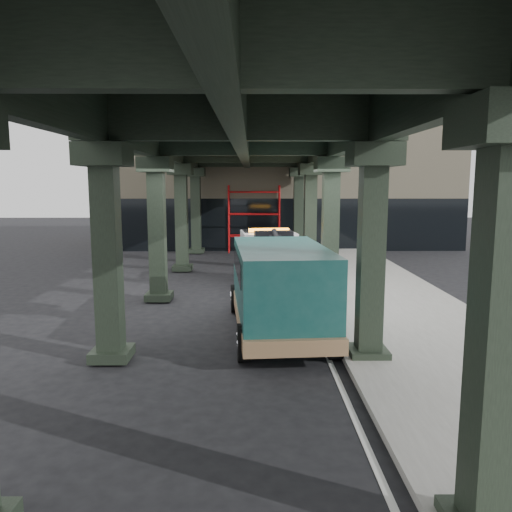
{
  "coord_description": "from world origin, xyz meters",
  "views": [
    {
      "loc": [
        -0.11,
        -15.23,
        4.13
      ],
      "look_at": [
        0.02,
        1.35,
        1.7
      ],
      "focal_mm": 35.0,
      "sensor_mm": 36.0,
      "label": 1
    }
  ],
  "objects": [
    {
      "name": "viaduct",
      "position": [
        -0.4,
        2.0,
        5.46
      ],
      "size": [
        7.4,
        32.0,
        6.4
      ],
      "color": "black",
      "rests_on": "ground"
    },
    {
      "name": "scaffolding",
      "position": [
        0.0,
        14.64,
        2.11
      ],
      "size": [
        3.08,
        0.88,
        4.0
      ],
      "color": "red",
      "rests_on": "ground"
    },
    {
      "name": "towed_van",
      "position": [
        0.62,
        -2.02,
        1.34
      ],
      "size": [
        2.86,
        6.31,
        2.5
      ],
      "rotation": [
        0.0,
        0.0,
        0.07
      ],
      "color": "#12423F",
      "rests_on": "ground"
    },
    {
      "name": "sidewalk",
      "position": [
        4.5,
        2.0,
        0.07
      ],
      "size": [
        5.0,
        40.0,
        0.15
      ],
      "primitive_type": "cube",
      "color": "gray",
      "rests_on": "ground"
    },
    {
      "name": "lane_stripe",
      "position": [
        1.7,
        2.0,
        0.01
      ],
      "size": [
        0.12,
        38.0,
        0.01
      ],
      "primitive_type": "cube",
      "color": "silver",
      "rests_on": "ground"
    },
    {
      "name": "tow_truck",
      "position": [
        0.73,
        2.96,
        1.2
      ],
      "size": [
        2.86,
        7.69,
        2.47
      ],
      "rotation": [
        0.0,
        0.0,
        0.11
      ],
      "color": "black",
      "rests_on": "ground"
    },
    {
      "name": "building",
      "position": [
        2.0,
        20.0,
        4.0
      ],
      "size": [
        22.0,
        10.0,
        8.0
      ],
      "primitive_type": "cube",
      "color": "#C6B793",
      "rests_on": "ground"
    },
    {
      "name": "ground",
      "position": [
        0.0,
        0.0,
        0.0
      ],
      "size": [
        90.0,
        90.0,
        0.0
      ],
      "primitive_type": "plane",
      "color": "black",
      "rests_on": "ground"
    }
  ]
}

